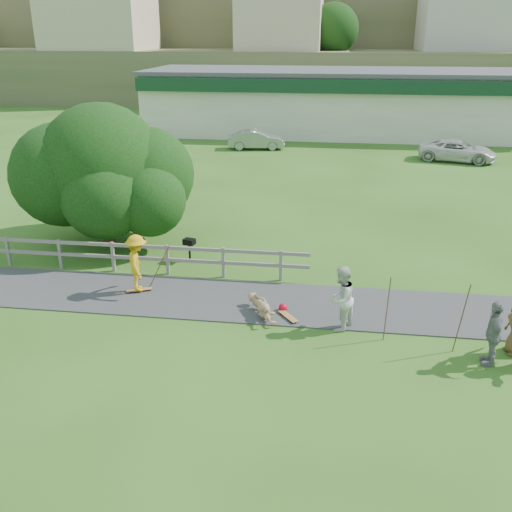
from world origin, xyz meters
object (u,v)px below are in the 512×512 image
(skater_fallen, at_px, (262,307))
(car_white, at_px, (457,151))
(spectator_a, at_px, (341,299))
(skater_rider, at_px, (137,266))
(spectator_b, at_px, (493,333))
(tree, at_px, (104,186))
(car_silver, at_px, (256,140))
(bbq, at_px, (190,250))

(skater_fallen, xyz_separation_m, car_white, (9.90, 23.70, 0.38))
(spectator_a, relative_size, car_white, 0.39)
(spectator_a, bearing_deg, car_white, -169.29)
(skater_rider, bearing_deg, skater_fallen, -125.36)
(car_white, bearing_deg, spectator_b, -174.90)
(spectator_a, bearing_deg, tree, -94.74)
(skater_rider, xyz_separation_m, car_silver, (0.40, 24.91, -0.27))
(tree, distance_m, bbq, 4.49)
(skater_fallen, distance_m, spectator_a, 2.46)
(skater_rider, distance_m, tree, 5.42)
(spectator_b, distance_m, bbq, 11.05)
(skater_fallen, height_order, car_white, car_white)
(bbq, bearing_deg, car_white, 70.87)
(skater_rider, xyz_separation_m, skater_fallen, (4.22, -1.09, -0.64))
(spectator_b, bearing_deg, skater_fallen, -101.19)
(skater_fallen, bearing_deg, car_silver, 69.58)
(spectator_a, xyz_separation_m, tree, (-9.32, 6.02, 1.40))
(spectator_a, relative_size, tree, 0.25)
(skater_fallen, bearing_deg, spectator_b, -45.18)
(car_silver, bearing_deg, spectator_b, -168.37)
(spectator_a, relative_size, car_silver, 0.47)
(skater_fallen, bearing_deg, bbq, 100.35)
(skater_rider, relative_size, spectator_b, 1.07)
(skater_rider, relative_size, car_silver, 0.46)
(skater_fallen, xyz_separation_m, spectator_a, (2.32, -0.49, 0.65))
(car_white, height_order, tree, tree)
(car_white, bearing_deg, bbq, 159.77)
(spectator_a, relative_size, bbq, 2.17)
(car_silver, distance_m, bbq, 22.03)
(skater_fallen, height_order, tree, tree)
(skater_fallen, bearing_deg, skater_rider, 136.73)
(spectator_b, xyz_separation_m, car_silver, (-9.98, 27.81, -0.21))
(spectator_a, height_order, tree, tree)
(spectator_a, bearing_deg, car_silver, -138.82)
(car_white, bearing_deg, tree, 150.54)
(car_white, xyz_separation_m, tree, (-16.90, -18.18, 1.67))
(tree, bearing_deg, car_white, 47.09)
(skater_fallen, distance_m, car_silver, 26.28)
(spectator_a, height_order, spectator_b, spectator_a)
(bbq, bearing_deg, skater_rider, -94.26)
(skater_fallen, height_order, spectator_b, spectator_b)
(bbq, bearing_deg, skater_fallen, -36.30)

